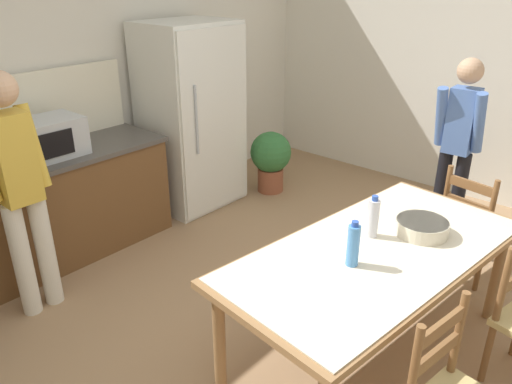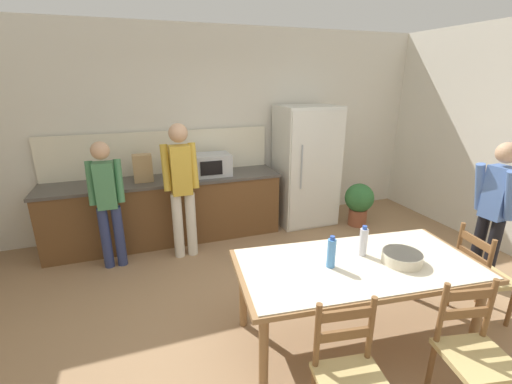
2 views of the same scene
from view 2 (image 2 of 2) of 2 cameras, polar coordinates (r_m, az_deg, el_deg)
name	(u,v)px [view 2 (image 2 of 2)]	position (r m, az deg, el deg)	size (l,w,h in m)	color
ground_plane	(296,323)	(3.47, 6.72, -20.93)	(8.32, 8.32, 0.00)	#9E7A56
wall_back	(222,130)	(5.25, -5.67, 10.20)	(6.52, 0.12, 2.90)	silver
kitchen_counter	(167,209)	(4.94, -14.56, -2.84)	(3.16, 0.66, 0.90)	brown
counter_splashback	(161,153)	(5.03, -15.56, 6.34)	(3.12, 0.03, 0.60)	#EFE8CB
refrigerator	(306,166)	(5.34, 8.33, 4.30)	(0.88, 0.73, 1.82)	silver
microwave	(212,165)	(4.83, -7.36, 4.55)	(0.50, 0.39, 0.30)	#B2B7BC
paper_bag	(143,168)	(4.72, -18.35, 3.80)	(0.24, 0.16, 0.36)	tan
dining_table	(357,271)	(3.03, 16.56, -12.47)	(2.09, 1.18, 0.75)	olive
bottle_near_centre	(331,253)	(2.83, 12.44, -9.86)	(0.07, 0.07, 0.27)	#4C8ED6
bottle_off_centre	(363,242)	(3.08, 17.45, -7.89)	(0.07, 0.07, 0.27)	silver
serving_bowl	(402,257)	(3.10, 23.16, -9.91)	(0.32, 0.32, 0.09)	beige
chair_side_near_left	(350,378)	(2.46, 15.47, -27.72)	(0.48, 0.46, 0.91)	brown
chair_side_near_right	(473,353)	(2.93, 32.45, -21.67)	(0.49, 0.48, 0.91)	brown
chair_head_end	(481,276)	(3.90, 33.36, -11.57)	(0.47, 0.48, 0.91)	brown
person_at_sink	(107,199)	(4.32, -23.56, -1.09)	(0.39, 0.27, 1.54)	navy
person_at_counter	(182,185)	(4.28, -12.28, 1.21)	(0.43, 0.29, 1.70)	silver
person_by_table	(494,209)	(4.37, 34.85, -2.28)	(0.29, 0.41, 1.60)	black
potted_plant	(359,201)	(5.51, 16.78, -1.53)	(0.44, 0.44, 0.67)	brown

